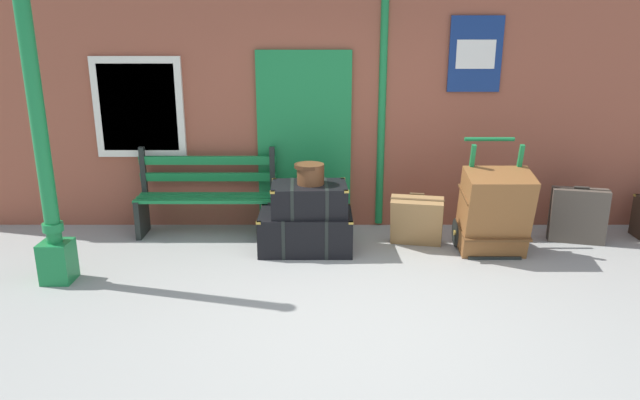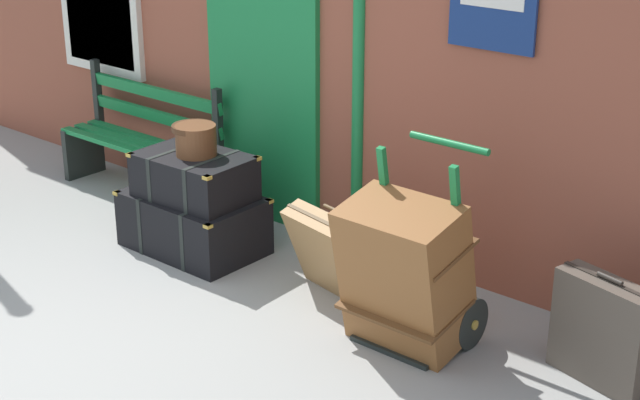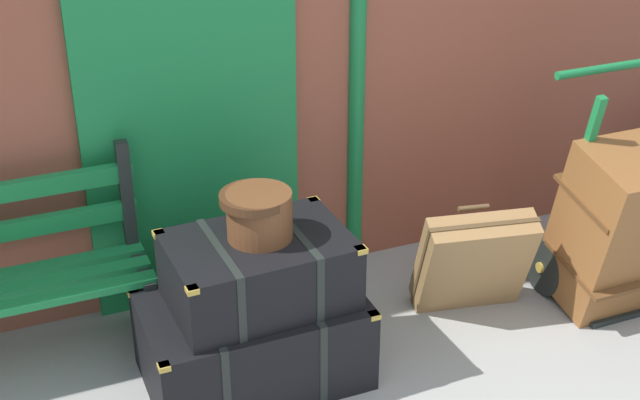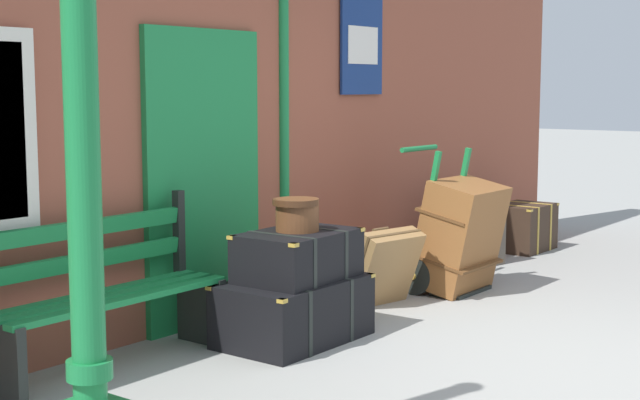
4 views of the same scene
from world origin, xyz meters
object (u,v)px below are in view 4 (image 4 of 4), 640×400
at_px(lamp_post, 85,229).
at_px(porters_trolley, 441,257).
at_px(large_brown_trunk, 460,235).
at_px(corner_trunk, 523,227).
at_px(steamer_trunk_base, 294,310).
at_px(platform_bench, 104,297).
at_px(round_hatbox, 297,213).
at_px(suitcase_brown, 477,234).
at_px(suitcase_cream, 385,267).
at_px(steamer_trunk_middle, 298,255).

xyz_separation_m(lamp_post, porters_trolley, (4.35, 0.85, -0.86)).
distance_m(large_brown_trunk, corner_trunk, 2.22).
relative_size(steamer_trunk_base, large_brown_trunk, 1.06).
relative_size(lamp_post, steamer_trunk_base, 2.95).
relative_size(platform_bench, corner_trunk, 2.30).
distance_m(round_hatbox, suitcase_brown, 3.07).
relative_size(suitcase_brown, suitcase_cream, 1.06).
xyz_separation_m(round_hatbox, porters_trolley, (1.94, 0.01, -0.59)).
distance_m(large_brown_trunk, suitcase_cream, 0.83).
bearing_deg(large_brown_trunk, round_hatbox, 175.12).
distance_m(platform_bench, large_brown_trunk, 3.23).
height_order(round_hatbox, large_brown_trunk, round_hatbox).
height_order(lamp_post, platform_bench, lamp_post).
bearing_deg(steamer_trunk_middle, corner_trunk, 4.04).
bearing_deg(suitcase_cream, lamp_post, -165.77).
height_order(porters_trolley, suitcase_brown, porters_trolley).
xyz_separation_m(lamp_post, round_hatbox, (2.41, 0.84, -0.27)).
bearing_deg(large_brown_trunk, lamp_post, -171.16).
bearing_deg(suitcase_cream, large_brown_trunk, -16.39).
xyz_separation_m(porters_trolley, large_brown_trunk, (-0.00, -0.17, 0.20)).
height_order(lamp_post, porters_trolley, lamp_post).
bearing_deg(lamp_post, suitcase_brown, 11.22).
height_order(platform_bench, corner_trunk, platform_bench).
relative_size(round_hatbox, suitcase_brown, 0.48).
xyz_separation_m(round_hatbox, large_brown_trunk, (1.94, -0.17, -0.39)).
relative_size(lamp_post, steamer_trunk_middle, 3.59).
bearing_deg(large_brown_trunk, platform_bench, 167.93).
bearing_deg(suitcase_brown, large_brown_trunk, -159.57).
bearing_deg(steamer_trunk_base, suitcase_brown, 4.53).
relative_size(lamp_post, round_hatbox, 9.37).
xyz_separation_m(steamer_trunk_middle, suitcase_brown, (3.03, 0.25, -0.27)).
height_order(steamer_trunk_base, round_hatbox, round_hatbox).
height_order(platform_bench, round_hatbox, platform_bench).
relative_size(steamer_trunk_middle, suitcase_brown, 1.26).
bearing_deg(large_brown_trunk, steamer_trunk_base, 175.55).
height_order(steamer_trunk_base, steamer_trunk_middle, steamer_trunk_middle).
distance_m(large_brown_trunk, suitcase_brown, 1.15).
bearing_deg(large_brown_trunk, porters_trolley, 90.00).
relative_size(suitcase_cream, corner_trunk, 0.89).
distance_m(steamer_trunk_base, porters_trolley, 2.00).
xyz_separation_m(platform_bench, round_hatbox, (1.22, -0.51, 0.42)).
distance_m(steamer_trunk_base, suitcase_brown, 3.08).
relative_size(platform_bench, porters_trolley, 1.33).
distance_m(lamp_post, porters_trolley, 4.52).
height_order(porters_trolley, corner_trunk, porters_trolley).
bearing_deg(suitcase_brown, steamer_trunk_base, -175.47).
distance_m(platform_bench, corner_trunk, 5.33).
bearing_deg(corner_trunk, platform_bench, 177.45).
distance_m(steamer_trunk_base, suitcase_cream, 1.22).
bearing_deg(steamer_trunk_base, corner_trunk, 3.90).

